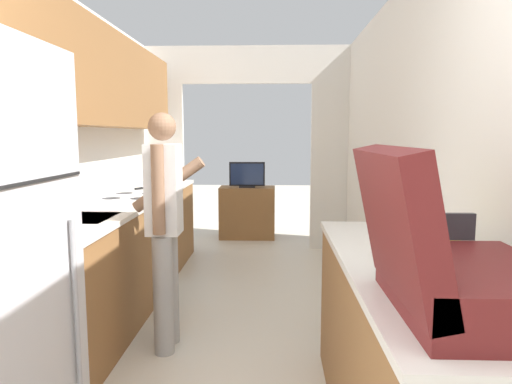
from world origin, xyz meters
TOP-DOWN VIEW (x-y plane):
  - wall_left at (-1.19, 2.20)m, footprint 0.38×7.12m
  - wall_right at (1.28, 1.76)m, footprint 0.06×7.12m
  - wall_far_with_doorway at (0.00, 4.75)m, footprint 2.89×0.06m
  - counter_left at (-0.95, 2.67)m, footprint 0.62×3.54m
  - counter_right at (0.95, 0.98)m, footprint 0.62×1.85m
  - range_oven at (-0.94, 3.06)m, footprint 0.66×0.78m
  - person at (-0.38, 1.98)m, footprint 0.50×0.37m
  - suitcase at (0.86, 0.44)m, footprint 0.55×0.64m
  - book_stack at (0.95, 1.01)m, footprint 0.27×0.32m
  - tv_cabinet at (-0.03, 5.33)m, footprint 0.76×0.42m
  - television at (-0.03, 5.29)m, footprint 0.49×0.16m
  - knife at (-1.01, 3.59)m, footprint 0.13×0.30m

SIDE VIEW (x-z plane):
  - tv_cabinet at x=-0.03m, z-range 0.00..0.71m
  - counter_right at x=0.95m, z-range 0.00..0.89m
  - counter_left at x=-0.95m, z-range 0.00..0.89m
  - range_oven at x=-0.94m, z-range -0.06..0.96m
  - person at x=-0.38m, z-range 0.05..1.62m
  - television at x=-0.03m, z-range 0.71..1.06m
  - knife at x=-1.01m, z-range 0.89..0.91m
  - book_stack at x=0.95m, z-range 0.89..1.01m
  - suitcase at x=0.86m, z-range 0.78..1.29m
  - wall_right at x=1.28m, z-range 0.00..2.50m
  - wall_far_with_doorway at x=0.00m, z-range 0.19..2.69m
  - wall_left at x=-1.19m, z-range 0.28..2.78m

